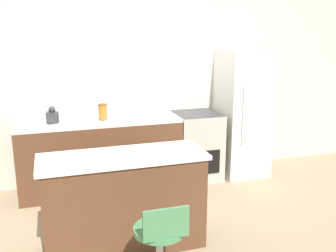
{
  "coord_description": "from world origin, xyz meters",
  "views": [
    {
      "loc": [
        -0.87,
        -4.35,
        2.01
      ],
      "look_at": [
        0.38,
        -0.39,
        0.98
      ],
      "focal_mm": 40.0,
      "sensor_mm": 36.0,
      "label": 1
    }
  ],
  "objects": [
    {
      "name": "stool_chair",
      "position": [
        -0.13,
        -1.81,
        0.38
      ],
      "size": [
        0.42,
        0.42,
        0.77
      ],
      "color": "#B7B7BC",
      "rests_on": "ground_plane"
    },
    {
      "name": "wall_back",
      "position": [
        0.0,
        0.69,
        1.3
      ],
      "size": [
        8.0,
        0.06,
        2.6
      ],
      "color": "beige",
      "rests_on": "ground_plane"
    },
    {
      "name": "canister_jar",
      "position": [
        -0.26,
        0.35,
        1.04
      ],
      "size": [
        0.12,
        0.12,
        0.2
      ],
      "color": "#9E6623",
      "rests_on": "back_counter"
    },
    {
      "name": "ground_plane",
      "position": [
        0.0,
        0.0,
        0.0
      ],
      "size": [
        14.0,
        14.0,
        0.0
      ],
      "primitive_type": "plane",
      "color": "#998466"
    },
    {
      "name": "back_counter",
      "position": [
        -0.31,
        0.34,
        0.47
      ],
      "size": [
        2.04,
        0.64,
        0.94
      ],
      "color": "brown",
      "rests_on": "ground_plane"
    },
    {
      "name": "refrigerator",
      "position": [
        1.73,
        0.33,
        0.89
      ],
      "size": [
        0.65,
        0.69,
        1.79
      ],
      "color": "silver",
      "rests_on": "ground_plane"
    },
    {
      "name": "mixing_bowl",
      "position": [
        0.17,
        0.35,
        0.99
      ],
      "size": [
        0.21,
        0.21,
        0.1
      ],
      "color": "white",
      "rests_on": "back_counter"
    },
    {
      "name": "kitchen_island",
      "position": [
        -0.28,
        -1.12,
        0.47
      ],
      "size": [
        1.53,
        0.56,
        0.93
      ],
      "color": "brown",
      "rests_on": "ground_plane"
    },
    {
      "name": "kettle",
      "position": [
        -0.87,
        0.35,
        1.02
      ],
      "size": [
        0.16,
        0.16,
        0.21
      ],
      "color": "#333338",
      "rests_on": "back_counter"
    },
    {
      "name": "oven_range",
      "position": [
        1.03,
        0.34,
        0.47
      ],
      "size": [
        0.61,
        0.65,
        0.94
      ],
      "color": "#B7B2A8",
      "rests_on": "ground_plane"
    }
  ]
}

